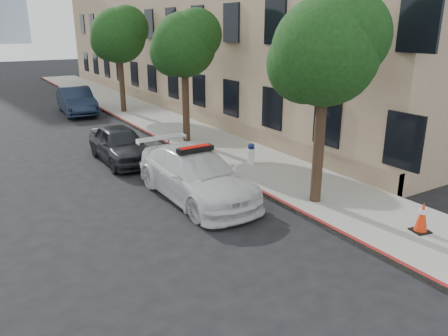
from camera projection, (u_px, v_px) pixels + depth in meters
ground at (192, 203)px, 12.65m from camera, size 120.00×120.00×0.00m
sidewalk at (164, 124)px, 22.51m from camera, size 3.20×50.00×0.15m
curb_strip at (135, 127)px, 21.74m from camera, size 0.12×50.00×0.15m
building at (208, 24)px, 27.82m from camera, size 8.00×36.00×10.00m
tree_near at (327, 51)px, 11.16m from camera, size 2.92×2.82×5.62m
tree_mid at (185, 44)px, 17.66m from camera, size 2.77×2.64×5.43m
tree_far at (119, 35)px, 24.05m from camera, size 3.10×3.00×5.81m
police_car at (196, 175)px, 12.81m from camera, size 2.10×4.99×1.59m
parked_car_mid at (120, 144)px, 16.29m from camera, size 1.62×3.95×1.34m
parked_car_far at (77, 101)px, 25.14m from camera, size 1.92×4.71×1.52m
fire_hydrant at (251, 154)px, 15.58m from camera, size 0.32×0.29×0.76m
traffic_cone at (422, 217)px, 10.44m from camera, size 0.48×0.48×0.77m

